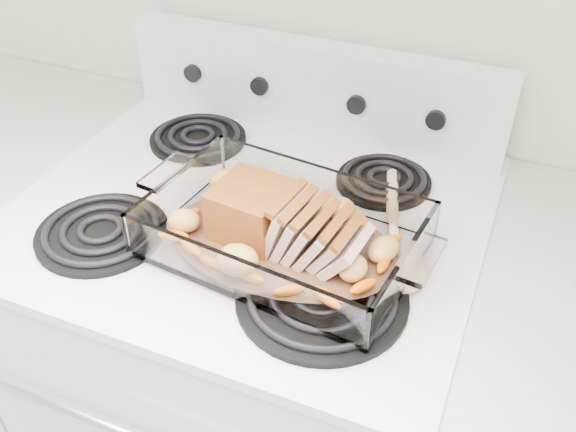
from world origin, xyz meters
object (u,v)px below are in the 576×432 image
at_px(counter_left, 14,296).
at_px(pork_roast, 274,221).
at_px(baking_dish, 283,238).
at_px(electric_range, 258,376).

height_order(counter_left, pork_roast, pork_roast).
bearing_deg(baking_dish, pork_roast, -173.50).
height_order(electric_range, counter_left, electric_range).
bearing_deg(counter_left, baking_dish, -6.31).
relative_size(baking_dish, pork_roast, 1.65).
xyz_separation_m(baking_dish, pork_roast, (-0.01, -0.00, 0.03)).
bearing_deg(counter_left, electric_range, 0.10).
height_order(electric_range, pork_roast, electric_range).
distance_m(electric_range, baking_dish, 0.50).
relative_size(electric_range, baking_dish, 2.78).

